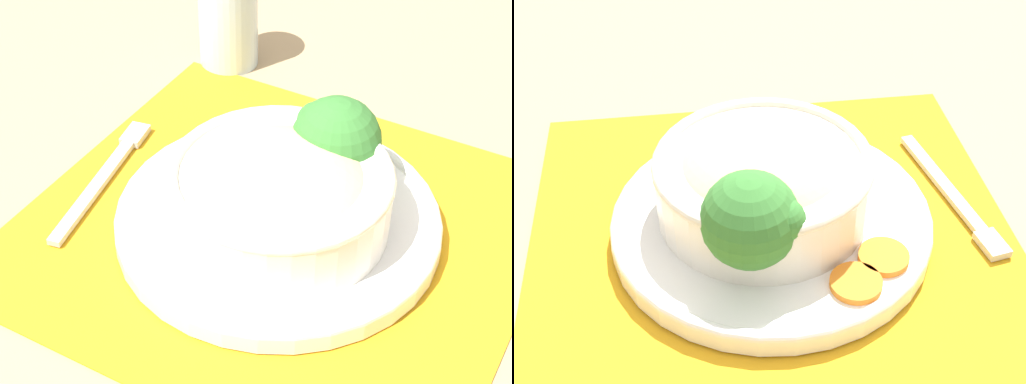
% 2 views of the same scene
% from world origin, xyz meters
% --- Properties ---
extents(ground_plane, '(4.00, 4.00, 0.00)m').
position_xyz_m(ground_plane, '(0.00, 0.00, 0.00)').
color(ground_plane, tan).
extents(placemat, '(0.43, 0.41, 0.00)m').
position_xyz_m(placemat, '(0.00, 0.00, 0.00)').
color(placemat, orange).
rests_on(placemat, ground_plane).
extents(plate, '(0.28, 0.28, 0.02)m').
position_xyz_m(plate, '(0.00, 0.00, 0.02)').
color(plate, white).
rests_on(plate, placemat).
extents(bowl, '(0.19, 0.19, 0.07)m').
position_xyz_m(bowl, '(0.01, -0.01, 0.06)').
color(bowl, silver).
rests_on(bowl, plate).
extents(broccoli_floret, '(0.08, 0.08, 0.09)m').
position_xyz_m(broccoli_floret, '(0.02, 0.06, 0.07)').
color(broccoli_floret, '#759E51').
rests_on(broccoli_floret, plate).
extents(carrot_slice_near, '(0.04, 0.04, 0.01)m').
position_xyz_m(carrot_slice_near, '(-0.06, 0.09, 0.02)').
color(carrot_slice_near, orange).
rests_on(carrot_slice_near, plate).
extents(carrot_slice_middle, '(0.04, 0.04, 0.01)m').
position_xyz_m(carrot_slice_middle, '(-0.08, 0.07, 0.02)').
color(carrot_slice_middle, orange).
rests_on(carrot_slice_middle, plate).
extents(fork, '(0.05, 0.18, 0.01)m').
position_xyz_m(fork, '(-0.18, -0.01, 0.01)').
color(fork, '#B7B7BC').
rests_on(fork, placemat).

